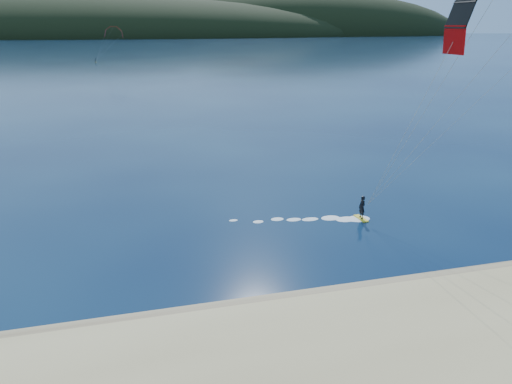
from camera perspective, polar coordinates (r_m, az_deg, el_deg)
ground at (r=23.49m, az=3.79°, el=-20.06°), size 1800.00×1800.00×0.00m
wet_sand at (r=26.92m, az=0.77°, el=-14.06°), size 220.00×2.50×0.10m
headland at (r=762.57m, az=-14.43°, el=17.96°), size 1200.00×310.00×140.00m
kitesurfer_near at (r=38.16m, az=28.14°, el=16.03°), size 23.83×6.63×17.41m
kitesurfer_far at (r=214.90m, az=-17.07°, el=17.82°), size 13.12×8.12×14.66m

